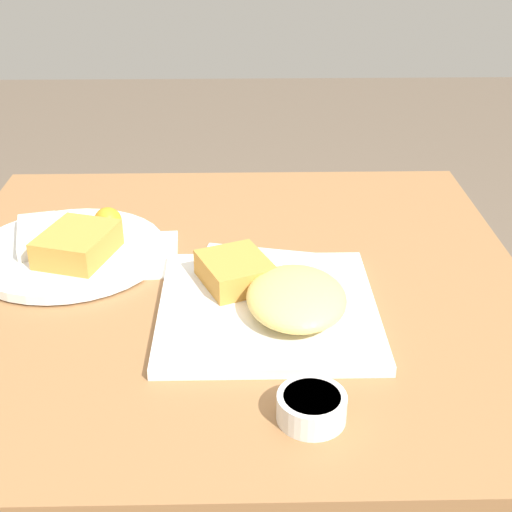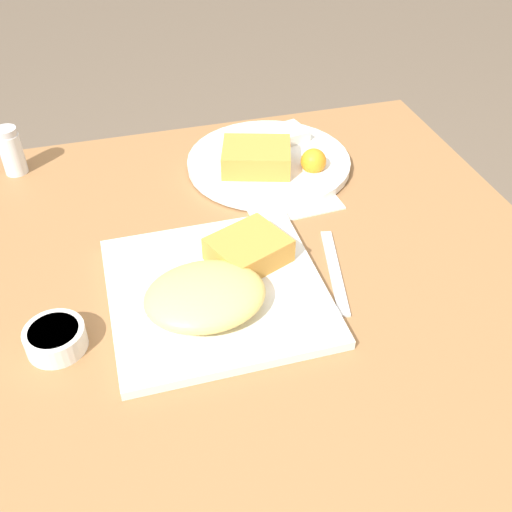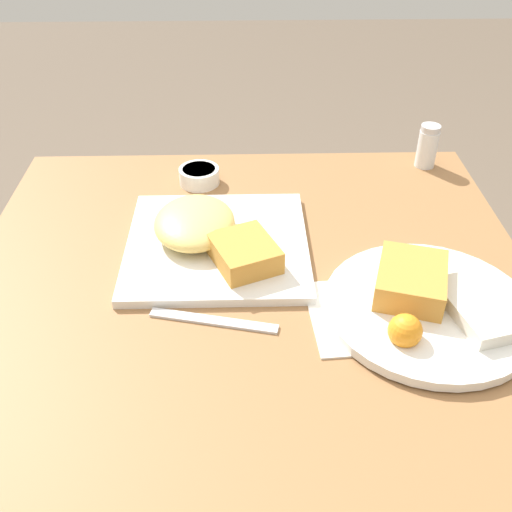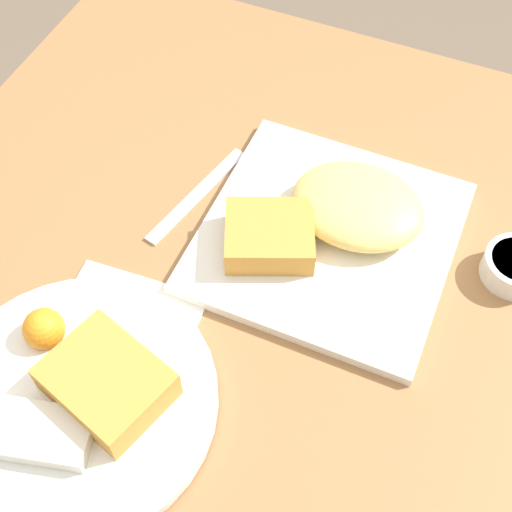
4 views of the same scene
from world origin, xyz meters
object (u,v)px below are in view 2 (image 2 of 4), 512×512
object	(u,v)px
sauce_ramekin	(55,338)
salt_shaker	(12,154)
butter_knife	(335,271)
plate_square_near	(217,287)
plate_oval_far	(268,159)

from	to	relation	value
sauce_ramekin	salt_shaker	xyz separation A→B (m)	(-0.06, 0.44, 0.02)
butter_knife	plate_square_near	bearing A→B (deg)	105.31
plate_square_near	salt_shaker	world-z (taller)	salt_shaker
salt_shaker	butter_knife	world-z (taller)	salt_shaker
plate_oval_far	butter_knife	size ratio (longest dim) A/B	1.62
plate_oval_far	sauce_ramekin	bearing A→B (deg)	-138.27
plate_square_near	plate_oval_far	world-z (taller)	plate_square_near
plate_square_near	butter_knife	bearing A→B (deg)	2.36
plate_oval_far	salt_shaker	world-z (taller)	salt_shaker
plate_square_near	sauce_ramekin	world-z (taller)	plate_square_near
plate_square_near	butter_knife	distance (m)	0.17
sauce_ramekin	plate_oval_far	bearing A→B (deg)	41.73
sauce_ramekin	salt_shaker	world-z (taller)	salt_shaker
plate_oval_far	butter_knife	distance (m)	0.29
plate_oval_far	sauce_ramekin	world-z (taller)	plate_oval_far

